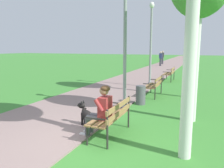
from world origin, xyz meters
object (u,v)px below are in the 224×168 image
park_bench_near (112,115)px  litter_bin (141,95)px  lamp_post_mid (151,45)px  dog_black (89,118)px  park_bench_far (170,73)px  pedestrian_distant (161,59)px  pedestrian_further_distant (163,58)px  lamp_post_near (125,49)px  park_bench_mid (154,84)px  person_seated_on_near_bench (101,109)px

park_bench_near → litter_bin: (-0.17, 3.15, -0.16)m
lamp_post_mid → dog_black: bearing=-91.3°
park_bench_far → pedestrian_distant: pedestrian_distant is taller
park_bench_far → pedestrian_distant: 11.03m
lamp_post_mid → park_bench_near: bearing=-84.4°
park_bench_near → pedestrian_further_distant: pedestrian_further_distant is taller
litter_bin → park_bench_near: bearing=-86.9°
lamp_post_near → lamp_post_mid: (-0.13, 4.36, 0.21)m
park_bench_mid → park_bench_far: same height
park_bench_near → pedestrian_further_distant: (-2.91, 23.32, 0.33)m
lamp_post_near → pedestrian_distant: (-2.07, 17.88, -1.19)m
park_bench_far → dog_black: park_bench_far is taller
park_bench_near → lamp_post_near: (-0.52, 2.36, 1.52)m
park_bench_mid → pedestrian_further_distant: bearing=98.9°
person_seated_on_near_bench → lamp_post_mid: (-0.45, 6.90, 1.56)m
park_bench_mid → pedestrian_distant: 15.70m
person_seated_on_near_bench → lamp_post_mid: size_ratio=0.29×
person_seated_on_near_bench → dog_black: size_ratio=1.50×
person_seated_on_near_bench → park_bench_mid: bearing=87.6°
park_bench_far → litter_bin: size_ratio=2.14×
lamp_post_mid → pedestrian_distant: (-1.94, 13.52, -1.40)m
litter_bin → pedestrian_further_distant: pedestrian_further_distant is taller
park_bench_mid → pedestrian_further_distant: 18.79m
park_bench_far → person_seated_on_near_bench: 9.70m
lamp_post_mid → pedestrian_distant: lamp_post_mid is taller
park_bench_near → pedestrian_further_distant: bearing=97.1°
park_bench_mid → dog_black: park_bench_mid is taller
park_bench_far → dog_black: size_ratio=1.80×
park_bench_far → lamp_post_near: bearing=-94.0°
park_bench_near → lamp_post_mid: size_ratio=0.35×
lamp_post_near → lamp_post_mid: lamp_post_mid is taller
park_bench_far → park_bench_near: bearing=-89.8°
park_bench_near → dog_black: 0.90m
lamp_post_near → litter_bin: (0.36, 0.79, -1.68)m
park_bench_mid → lamp_post_near: 2.89m
dog_black → pedestrian_further_distant: size_ratio=0.50×
pedestrian_further_distant → lamp_post_mid: bearing=-82.3°
pedestrian_distant → person_seated_on_near_bench: bearing=-83.3°
park_bench_far → pedestrian_further_distant: bearing=101.8°
person_seated_on_near_bench → lamp_post_near: 2.90m
park_bench_mid → person_seated_on_near_bench: bearing=-92.4°
park_bench_mid → lamp_post_mid: lamp_post_mid is taller
person_seated_on_near_bench → lamp_post_mid: lamp_post_mid is taller
park_bench_far → person_seated_on_near_bench: person_seated_on_near_bench is taller
park_bench_near → litter_bin: 3.16m
dog_black → park_bench_far: bearing=85.2°
pedestrian_distant → dog_black: bearing=-84.9°
park_bench_far → dog_black: (-0.77, -9.20, -0.25)m
dog_black → lamp_post_near: bearing=82.3°
person_seated_on_near_bench → lamp_post_near: lamp_post_near is taller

